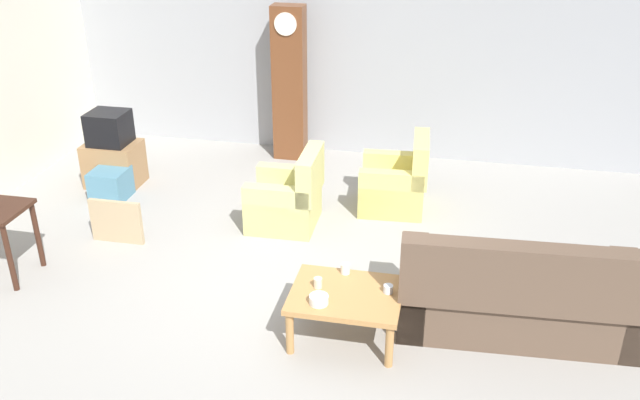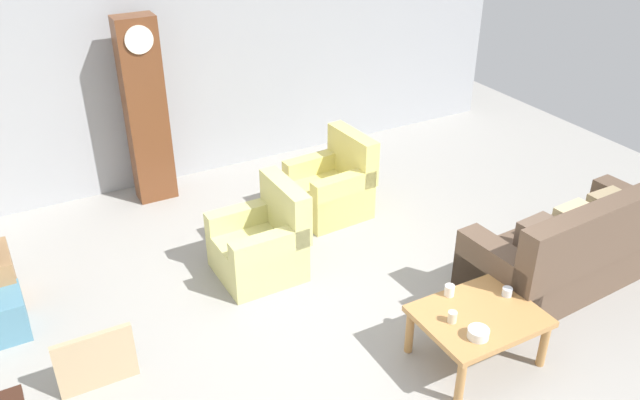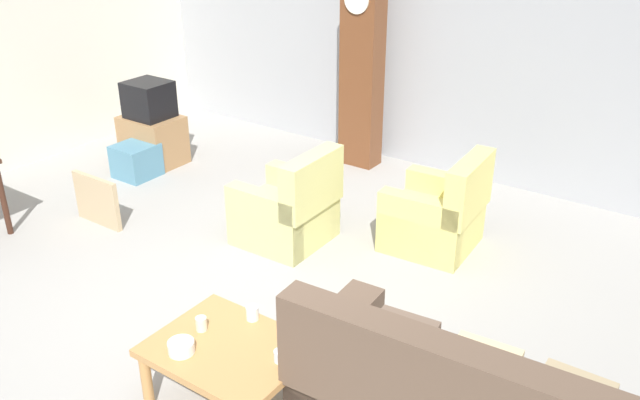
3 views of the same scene
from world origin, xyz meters
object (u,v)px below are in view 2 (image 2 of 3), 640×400
object	(u,v)px
coffee_table_wood	(478,320)
cup_cream_tall	(452,317)
grandfather_clock	(146,112)
bowl_white_stacked	(478,333)
cup_blue_rimmed	(507,292)
couch_floral	(573,251)
armchair_olive_near	(262,245)
armchair_olive_far	(332,188)
cup_white_porcelain	(449,290)
framed_picture_leaning	(96,361)

from	to	relation	value
coffee_table_wood	cup_cream_tall	size ratio (longest dim) A/B	10.30
grandfather_clock	bowl_white_stacked	bearing A→B (deg)	-72.74
cup_blue_rimmed	cup_cream_tall	distance (m)	0.61
couch_floral	armchair_olive_near	xyz separation A→B (m)	(-2.50, 1.57, -0.05)
armchair_olive_far	cup_white_porcelain	bearing A→B (deg)	-95.35
armchair_olive_near	bowl_white_stacked	size ratio (longest dim) A/B	5.61
framed_picture_leaning	cup_blue_rimmed	xyz separation A→B (m)	(3.12, -1.08, 0.24)
armchair_olive_far	framed_picture_leaning	xyz separation A→B (m)	(-2.93, -1.49, -0.06)
armchair_olive_far	bowl_white_stacked	distance (m)	2.88
armchair_olive_near	cup_white_porcelain	xyz separation A→B (m)	(0.96, -1.64, 0.20)
coffee_table_wood	framed_picture_leaning	xyz separation A→B (m)	(-2.77, 1.16, -0.14)
couch_floral	coffee_table_wood	bearing A→B (deg)	-165.53
grandfather_clock	cup_cream_tall	distance (m)	4.18
armchair_olive_far	cup_white_porcelain	size ratio (longest dim) A/B	9.66
grandfather_clock	cup_blue_rimmed	bearing A→B (deg)	-64.61
couch_floral	framed_picture_leaning	world-z (taller)	couch_floral
armchair_olive_far	cup_cream_tall	size ratio (longest dim) A/B	9.87
couch_floral	framed_picture_leaning	distance (m)	4.32
couch_floral	armchair_olive_near	bearing A→B (deg)	147.89
couch_floral	grandfather_clock	bearing A→B (deg)	129.62
armchair_olive_near	coffee_table_wood	bearing A→B (deg)	-62.35
armchair_olive_far	grandfather_clock	world-z (taller)	grandfather_clock
bowl_white_stacked	grandfather_clock	bearing A→B (deg)	107.26
armchair_olive_far	framed_picture_leaning	bearing A→B (deg)	-153.08
armchair_olive_far	cup_white_porcelain	world-z (taller)	armchair_olive_far
armchair_olive_far	grandfather_clock	size ratio (longest dim) A/B	0.43
cup_white_porcelain	cup_blue_rimmed	distance (m)	0.48
cup_blue_rimmed	framed_picture_leaning	bearing A→B (deg)	160.89
cup_cream_tall	bowl_white_stacked	xyz separation A→B (m)	(0.06, -0.24, -0.01)
cup_cream_tall	framed_picture_leaning	bearing A→B (deg)	155.81
armchair_olive_near	cup_cream_tall	xyz separation A→B (m)	(0.77, -1.92, 0.20)
armchair_olive_far	grandfather_clock	distance (m)	2.26
couch_floral	cup_blue_rimmed	xyz separation A→B (m)	(-1.12, -0.31, 0.14)
coffee_table_wood	framed_picture_leaning	bearing A→B (deg)	157.30
cup_blue_rimmed	grandfather_clock	bearing A→B (deg)	115.39
armchair_olive_near	bowl_white_stacked	bearing A→B (deg)	-69.07
grandfather_clock	coffee_table_wood	bearing A→B (deg)	-69.37
cup_blue_rimmed	cup_cream_tall	world-z (taller)	cup_cream_tall
armchair_olive_far	coffee_table_wood	world-z (taller)	armchair_olive_far
framed_picture_leaning	cup_blue_rimmed	distance (m)	3.31
framed_picture_leaning	cup_blue_rimmed	world-z (taller)	cup_blue_rimmed
cup_cream_tall	coffee_table_wood	bearing A→B (deg)	-6.47
armchair_olive_far	coffee_table_wood	xyz separation A→B (m)	(-0.16, -2.64, 0.09)
bowl_white_stacked	armchair_olive_far	bearing A→B (deg)	82.92
framed_picture_leaning	bowl_white_stacked	size ratio (longest dim) A/B	3.66
framed_picture_leaning	bowl_white_stacked	distance (m)	2.92
cup_white_porcelain	cup_cream_tall	distance (m)	0.34
cup_blue_rimmed	cup_cream_tall	size ratio (longest dim) A/B	0.90
couch_floral	cup_white_porcelain	size ratio (longest dim) A/B	22.53
cup_white_porcelain	bowl_white_stacked	world-z (taller)	cup_white_porcelain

